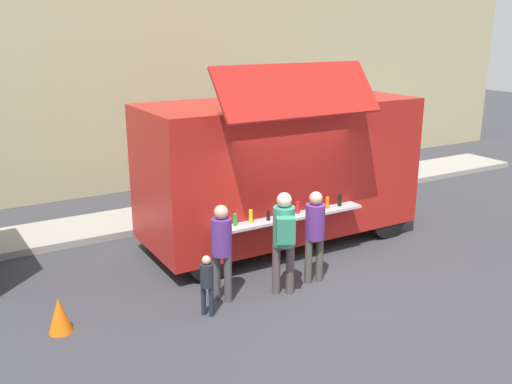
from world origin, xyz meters
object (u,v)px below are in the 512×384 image
Objects in this scene: traffic_cone_orange at (59,315)px; child_near_queue at (207,280)px; trash_bin at (342,176)px; customer_front_ordering at (315,229)px; customer_rear_waiting at (222,244)px; food_truck_main at (281,167)px; customer_mid_with_backpack at (284,234)px.

child_near_queue is at bearing -17.09° from traffic_cone_orange.
customer_front_ordering is at bearing -133.44° from trash_bin.
customer_rear_waiting is at bearing -144.61° from trash_bin.
traffic_cone_orange is (-4.82, -1.49, -1.34)m from food_truck_main.
customer_front_ordering is 1.74m from customer_rear_waiting.
trash_bin is at bearing 3.57° from customer_rear_waiting.
traffic_cone_orange is 0.33× the size of customer_rear_waiting.
customer_mid_with_backpack is (3.54, -0.63, 0.82)m from traffic_cone_orange.
food_truck_main is 2.97m from customer_rear_waiting.
customer_rear_waiting is at bearing -141.81° from food_truck_main.
trash_bin is at bearing 24.54° from traffic_cone_orange.
food_truck_main is 4.38m from trash_bin.
trash_bin is at bearing 33.26° from food_truck_main.
customer_rear_waiting is (-1.73, 0.18, -0.01)m from customer_front_ordering.
traffic_cone_orange is 2.67m from customer_rear_waiting.
traffic_cone_orange is 4.36m from customer_front_ordering.
customer_mid_with_backpack is (-1.29, -2.12, -0.52)m from food_truck_main.
customer_mid_with_backpack reaches higher than trash_bin.
traffic_cone_orange is 0.31× the size of customer_mid_with_backpack.
customer_mid_with_backpack reaches higher than child_near_queue.
customer_mid_with_backpack is 1.77× the size of child_near_queue.
trash_bin reaches higher than traffic_cone_orange.
customer_rear_waiting is (-5.80, -4.12, 0.56)m from trash_bin.
customer_front_ordering is at bearing -6.54° from traffic_cone_orange.
food_truck_main is 5.59× the size of child_near_queue.
child_near_queue is at bearing -144.43° from trash_bin.
food_truck_main is 2.54m from customer_mid_with_backpack.
traffic_cone_orange is 9.18m from trash_bin.
trash_bin is (8.35, 3.81, 0.16)m from traffic_cone_orange.
customer_front_ordering is (-0.55, -1.98, -0.62)m from food_truck_main.
child_near_queue is (-1.43, -0.01, -0.49)m from customer_mid_with_backpack.
customer_rear_waiting is (-2.28, -1.80, -0.63)m from food_truck_main.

